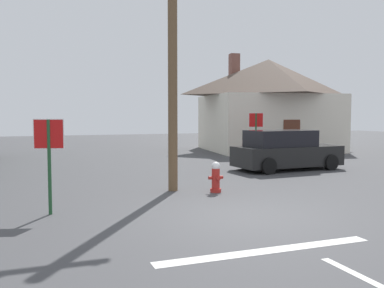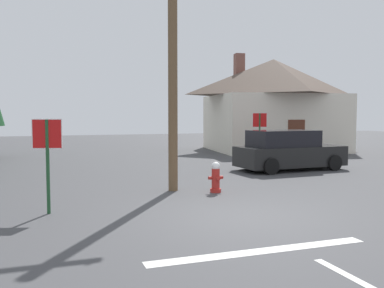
# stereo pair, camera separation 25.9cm
# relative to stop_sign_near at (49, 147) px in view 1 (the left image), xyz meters

# --- Properties ---
(ground_plane) EXTENTS (80.00, 80.00, 0.10)m
(ground_plane) POSITION_rel_stop_sign_near_xyz_m (4.06, -1.72, -1.60)
(ground_plane) COLOR #424244
(lane_stop_bar) EXTENTS (4.01, 0.32, 0.01)m
(lane_stop_bar) POSITION_rel_stop_sign_near_xyz_m (3.28, -4.08, -1.55)
(lane_stop_bar) COLOR silver
(lane_stop_bar) RESTS_ON ground
(stop_sign_near) EXTENTS (0.66, 0.22, 2.19)m
(stop_sign_near) POSITION_rel_stop_sign_near_xyz_m (0.00, 0.00, 0.00)
(stop_sign_near) COLOR #1E4C28
(stop_sign_near) RESTS_ON ground
(fire_hydrant) EXTENTS (0.45, 0.39, 0.90)m
(fire_hydrant) POSITION_rel_stop_sign_near_xyz_m (4.70, 1.19, -1.11)
(fire_hydrant) COLOR #AD231E
(fire_hydrant) RESTS_ON ground
(utility_pole) EXTENTS (1.60, 0.28, 8.38)m
(utility_pole) POSITION_rel_stop_sign_near_xyz_m (3.60, 1.90, 2.81)
(utility_pole) COLOR brown
(utility_pole) RESTS_ON ground
(stop_sign_far) EXTENTS (0.62, 0.37, 2.37)m
(stop_sign_far) POSITION_rel_stop_sign_near_xyz_m (10.02, 8.22, 0.13)
(stop_sign_far) COLOR #1E4C28
(stop_sign_far) RESTS_ON ground
(house) EXTENTS (9.06, 8.30, 6.25)m
(house) POSITION_rel_stop_sign_near_xyz_m (13.94, 13.60, 1.45)
(house) COLOR silver
(house) RESTS_ON ground
(parked_car) EXTENTS (4.57, 2.18, 1.65)m
(parked_car) POSITION_rel_stop_sign_near_xyz_m (9.50, 4.84, -0.77)
(parked_car) COLOR black
(parked_car) RESTS_ON ground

